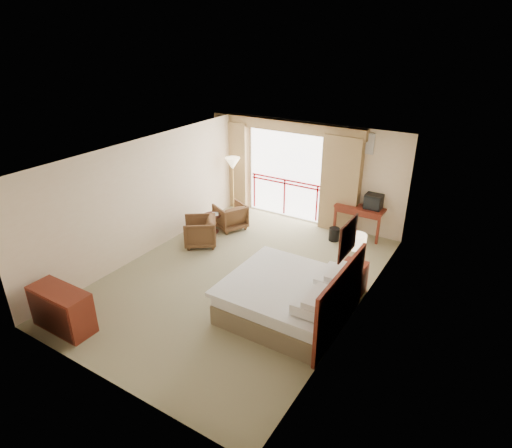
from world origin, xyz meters
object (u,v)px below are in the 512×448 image
Objects in this scene: wastebasket at (334,234)px; table_lamp at (357,242)px; nightstand at (352,279)px; tv at (374,202)px; desk at (361,212)px; armchair_far at (231,228)px; floor_lamp at (233,166)px; armchair_near at (201,244)px; side_table at (212,220)px; bed at (290,298)px; dresser at (62,309)px.

table_lamp is at bearing -58.77° from wastebasket.
tv is at bearing 101.98° from nightstand.
desk is at bearing 106.49° from table_lamp.
armchair_far is 0.46× the size of floor_lamp.
wastebasket is 3.33m from armchair_near.
armchair_near is (-3.90, 0.09, -0.33)m from nightstand.
tv is 0.85× the size of side_table.
dresser is (-3.22, -2.43, 0.02)m from bed.
tv is 1.25× the size of wastebasket.
wastebasket is 0.67× the size of side_table.
nightstand is 4.03m from armchair_far.
wastebasket is (-1.20, 1.98, -0.97)m from table_lamp.
nightstand reaches higher than armchair_near.
tv is 0.54× the size of armchair_near.
dresser is (-3.94, -3.76, -0.74)m from table_lamp.
table_lamp is 4.22m from side_table.
table_lamp is at bearing -26.12° from floor_lamp.
side_table is (-2.88, -1.22, 0.17)m from wastebasket.
nightstand is at bearing -59.40° from wastebasket.
wastebasket is at bearing 132.71° from armchair_far.
desk is at bearing 93.23° from armchair_near.
armchair_near is 1.57× the size of side_table.
floor_lamp reaches higher than table_lamp.
tv is 4.38m from armchair_near.
armchair_near is at bearing 179.43° from table_lamp.
bed is at bearing -94.01° from desk.
tv is (0.24, 3.92, 0.60)m from bed.
nightstand is 4.98m from floor_lamp.
desk is at bearing 141.78° from armchair_far.
table_lamp is at bearing -96.45° from tv.
armchair_far is (-3.82, 1.21, -1.13)m from table_lamp.
bed reaches higher than nightstand.
floor_lamp is (-4.35, 2.13, 0.26)m from table_lamp.
floor_lamp is (-3.62, 3.46, 1.02)m from bed.
armchair_near is at bearing -144.39° from wastebasket.
floor_lamp reaches higher than desk.
wastebasket is 0.28× the size of dresser.
floor_lamp is (-3.56, -0.52, 0.78)m from desk.
desk reaches higher than nightstand.
nightstand is 0.56× the size of dresser.
floor_lamp reaches higher than side_table.
nightstand is 0.54× the size of desk.
tv is at bearing 100.59° from table_lamp.
side_table is 0.30× the size of floor_lamp.
tv is at bearing 27.08° from side_table.
table_lamp is 1.48× the size of tv.
tv is at bearing 138.89° from armchair_far.
table_lamp is 1.25× the size of side_table.
bed is 3.99m from desk.
armchair_near is 0.81m from side_table.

